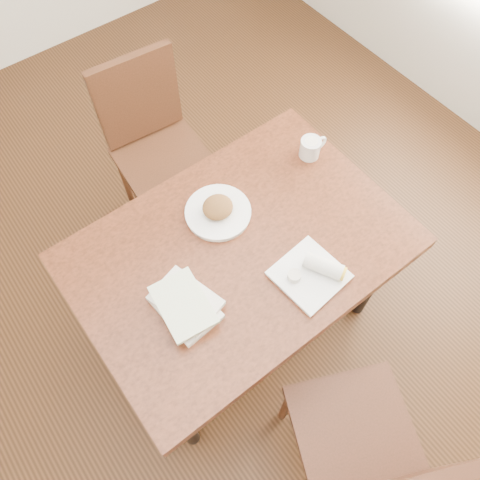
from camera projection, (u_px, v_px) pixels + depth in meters
ground at (240, 318)px, 2.39m from camera, size 4.00×5.00×0.01m
room_walls at (240, 42)px, 0.97m from camera, size 4.02×5.02×2.80m
table at (240, 257)px, 1.81m from camera, size 1.23×0.85×0.75m
chair_near at (367, 455)px, 1.57m from camera, size 0.55×0.55×0.95m
chair_far at (154, 140)px, 2.26m from camera, size 0.45×0.45×0.95m
plate_scone at (218, 211)px, 1.79m from camera, size 0.26×0.26×0.08m
coffee_mug at (311, 147)px, 1.92m from camera, size 0.13×0.09×0.09m
plate_burrito at (314, 272)px, 1.66m from camera, size 0.25×0.25×0.08m
book_stack at (185, 304)px, 1.59m from camera, size 0.22×0.27×0.06m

